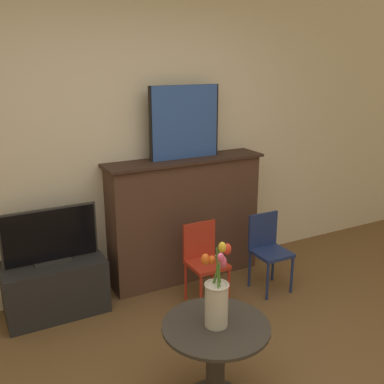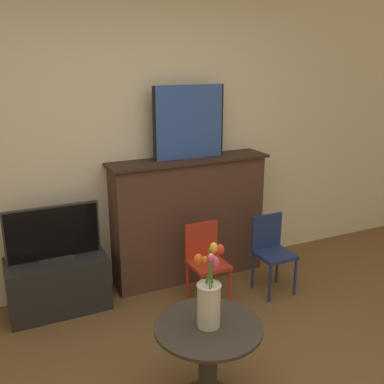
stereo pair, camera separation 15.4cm
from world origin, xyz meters
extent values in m
cube|color=beige|center=(0.00, 2.13, 1.35)|extent=(8.00, 0.06, 2.70)
cube|color=#4C3328|center=(0.52, 1.95, 0.57)|extent=(1.42, 0.31, 1.15)
cube|color=#35231C|center=(0.52, 1.94, 1.13)|extent=(1.48, 0.35, 0.02)
cube|color=black|center=(0.53, 1.96, 1.46)|extent=(0.67, 0.02, 0.64)
cube|color=#2D51A8|center=(0.53, 1.95, 1.46)|extent=(0.63, 0.02, 0.64)
cube|color=#232326|center=(-0.70, 1.87, 0.22)|extent=(0.79, 0.42, 0.45)
cube|color=#2D2D2D|center=(-0.70, 1.87, 0.46)|extent=(0.28, 0.12, 0.02)
cube|color=#2D2D2D|center=(-0.70, 1.88, 0.67)|extent=(0.74, 0.02, 0.45)
cube|color=black|center=(-0.70, 1.87, 0.67)|extent=(0.71, 0.02, 0.42)
cylinder|color=#B22D1E|center=(0.32, 1.28, 0.17)|extent=(0.02, 0.02, 0.34)
cylinder|color=#B22D1E|center=(0.59, 1.28, 0.17)|extent=(0.02, 0.02, 0.34)
cylinder|color=#B22D1E|center=(0.32, 1.54, 0.17)|extent=(0.02, 0.02, 0.34)
cylinder|color=#B22D1E|center=(0.59, 1.54, 0.17)|extent=(0.02, 0.02, 0.34)
cube|color=#B22D1E|center=(0.45, 1.41, 0.36)|extent=(0.30, 0.30, 0.03)
cube|color=#B22D1E|center=(0.45, 1.55, 0.53)|extent=(0.30, 0.02, 0.31)
cylinder|color=navy|center=(0.93, 1.21, 0.17)|extent=(0.02, 0.02, 0.34)
cylinder|color=navy|center=(1.20, 1.21, 0.17)|extent=(0.02, 0.02, 0.34)
cylinder|color=navy|center=(0.93, 1.47, 0.17)|extent=(0.02, 0.02, 0.34)
cylinder|color=navy|center=(1.20, 1.47, 0.17)|extent=(0.02, 0.02, 0.34)
cube|color=navy|center=(1.07, 1.34, 0.36)|extent=(0.30, 0.30, 0.03)
cube|color=navy|center=(1.07, 1.48, 0.53)|extent=(0.30, 0.02, 0.31)
cylinder|color=#332D28|center=(-0.07, 0.40, 0.26)|extent=(0.11, 0.11, 0.51)
cylinder|color=#332D28|center=(-0.07, 0.40, 0.52)|extent=(0.63, 0.63, 0.02)
cylinder|color=beige|center=(-0.07, 0.40, 0.66)|extent=(0.13, 0.13, 0.26)
torus|color=beige|center=(-0.07, 0.40, 0.79)|extent=(0.14, 0.14, 0.02)
cylinder|color=#477A2D|center=(-0.07, 0.42, 0.80)|extent=(0.01, 0.06, 0.21)
ellipsoid|color=orange|center=(-0.06, 0.47, 0.91)|extent=(0.04, 0.04, 0.05)
cylinder|color=#477A2D|center=(-0.07, 0.37, 0.86)|extent=(0.01, 0.03, 0.33)
ellipsoid|color=gold|center=(-0.07, 0.35, 1.03)|extent=(0.04, 0.04, 0.06)
cylinder|color=#477A2D|center=(-0.05, 0.41, 0.80)|extent=(0.04, 0.02, 0.21)
ellipsoid|color=#E0517A|center=(-0.03, 0.42, 0.91)|extent=(0.05, 0.05, 0.07)
cylinder|color=#477A2D|center=(-0.08, 0.42, 0.81)|extent=(0.02, 0.08, 0.21)
ellipsoid|color=orange|center=(-0.10, 0.49, 0.91)|extent=(0.05, 0.05, 0.07)
cylinder|color=#477A2D|center=(-0.08, 0.38, 0.85)|extent=(0.04, 0.08, 0.31)
ellipsoid|color=#E0517A|center=(-0.11, 0.30, 1.00)|extent=(0.04, 0.04, 0.05)
cylinder|color=#477A2D|center=(-0.05, 0.41, 0.84)|extent=(0.08, 0.04, 0.27)
ellipsoid|color=red|center=(0.02, 0.44, 0.97)|extent=(0.05, 0.05, 0.07)
camera|label=1|loc=(-1.26, -1.52, 2.01)|focal=42.00mm
camera|label=2|loc=(-1.12, -1.59, 2.01)|focal=42.00mm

